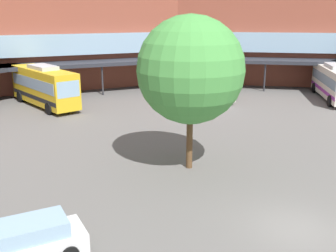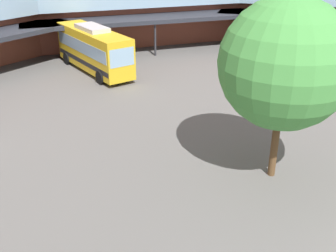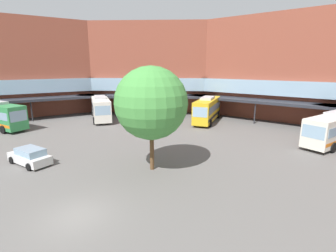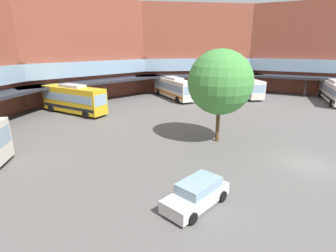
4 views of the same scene
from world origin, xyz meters
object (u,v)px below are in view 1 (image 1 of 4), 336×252
Objects in this scene: bus_2 at (44,86)px; bus_5 at (211,78)px; parked_car at (26,242)px; plaza_tree at (191,70)px; bus_1 at (335,82)px.

bus_2 reaches higher than bus_5.
bus_5 is (16.34, -6.56, -0.13)m from bus_2.
parked_car is (-27.85, -16.88, -1.15)m from bus_5.
bus_5 is at bearing -135.45° from parked_car.
bus_5 is 1.25× the size of plaza_tree.
plaza_tree is (10.89, 2.69, 5.02)m from parked_car.
bus_2 is at bearing 88.30° from plaza_tree.
bus_1 is at bearing -156.21° from parked_car.
bus_2 is 0.92× the size of bus_5.
plaza_tree is (-0.62, -20.74, 3.74)m from bus_2.
bus_2 is 21.09m from plaza_tree.
parked_car is (-11.51, -23.43, -1.28)m from bus_2.
bus_2 is 1.15× the size of plaza_tree.
bus_2 reaches higher than parked_car.
parked_car is at bearing -166.13° from plaza_tree.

